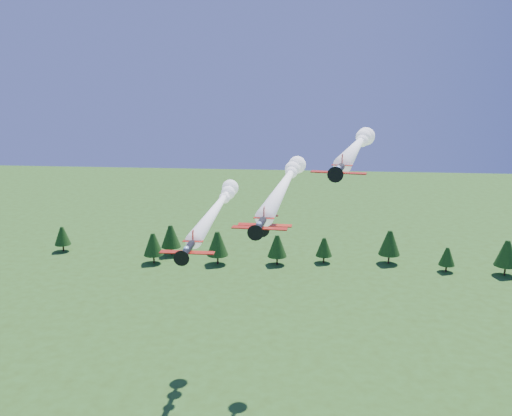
# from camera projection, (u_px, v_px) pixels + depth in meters

# --- Properties ---
(plane_lead) EXTENTS (8.51, 55.12, 3.70)m
(plane_lead) POSITION_uv_depth(u_px,v_px,m) (286.00, 181.00, 102.39)
(plane_lead) COLOR black
(plane_lead) RESTS_ON ground
(plane_left) EXTENTS (8.11, 51.53, 3.70)m
(plane_left) POSITION_uv_depth(u_px,v_px,m) (218.00, 206.00, 111.47)
(plane_left) COLOR black
(plane_left) RESTS_ON ground
(plane_right) EXTENTS (12.60, 48.83, 3.70)m
(plane_right) POSITION_uv_depth(u_px,v_px,m) (357.00, 145.00, 101.82)
(plane_right) COLOR black
(plane_right) RESTS_ON ground
(plane_slot) EXTENTS (8.48, 9.24, 2.99)m
(plane_slot) POSITION_uv_depth(u_px,v_px,m) (265.00, 222.00, 89.25)
(plane_slot) COLOR black
(plane_slot) RESTS_ON ground
(treeline) EXTENTS (172.47, 19.51, 11.67)m
(treeline) POSITION_uv_depth(u_px,v_px,m) (297.00, 245.00, 194.54)
(treeline) COLOR #382314
(treeline) RESTS_ON ground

